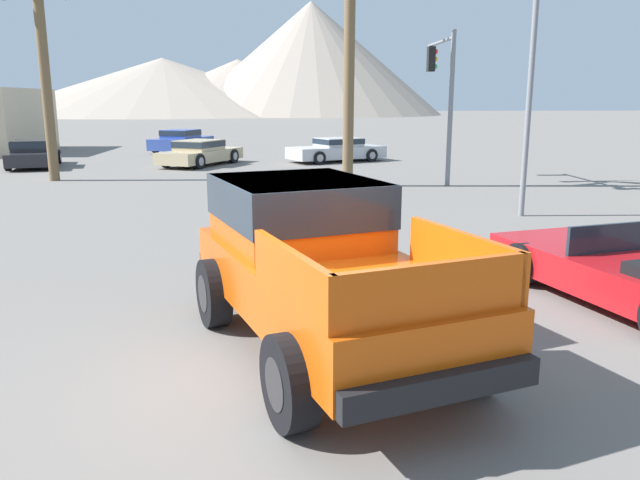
{
  "coord_description": "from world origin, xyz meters",
  "views": [
    {
      "loc": [
        -0.18,
        -6.28,
        2.87
      ],
      "look_at": [
        0.38,
        1.47,
        1.12
      ],
      "focal_mm": 35.0,
      "sensor_mm": 36.0,
      "label": 1
    }
  ],
  "objects_px": {
    "red_convertible_car": "(632,277)",
    "parked_car_tan": "(200,152)",
    "orange_pickup_truck": "(315,255)",
    "parked_car_blue": "(182,140)",
    "traffic_light_main": "(442,79)",
    "parked_car_dark": "(34,153)",
    "palm_tree_short": "(37,14)",
    "parked_car_silver": "(337,149)",
    "street_lamp_post": "(535,17)"
  },
  "relations": [
    {
      "from": "orange_pickup_truck",
      "to": "parked_car_silver",
      "type": "relative_size",
      "value": 1.06
    },
    {
      "from": "parked_car_tan",
      "to": "parked_car_blue",
      "type": "relative_size",
      "value": 1.02
    },
    {
      "from": "parked_car_silver",
      "to": "palm_tree_short",
      "type": "distance_m",
      "value": 13.76
    },
    {
      "from": "parked_car_dark",
      "to": "palm_tree_short",
      "type": "height_order",
      "value": "palm_tree_short"
    },
    {
      "from": "orange_pickup_truck",
      "to": "red_convertible_car",
      "type": "distance_m",
      "value": 4.75
    },
    {
      "from": "red_convertible_car",
      "to": "parked_car_tan",
      "type": "xyz_separation_m",
      "value": [
        -8.36,
        20.2,
        0.15
      ]
    },
    {
      "from": "red_convertible_car",
      "to": "parked_car_dark",
      "type": "distance_m",
      "value": 25.28
    },
    {
      "from": "street_lamp_post",
      "to": "palm_tree_short",
      "type": "distance_m",
      "value": 16.44
    },
    {
      "from": "parked_car_silver",
      "to": "parked_car_dark",
      "type": "distance_m",
      "value": 13.53
    },
    {
      "from": "parked_car_tan",
      "to": "traffic_light_main",
      "type": "height_order",
      "value": "traffic_light_main"
    },
    {
      "from": "traffic_light_main",
      "to": "street_lamp_post",
      "type": "distance_m",
      "value": 7.16
    },
    {
      "from": "parked_car_tan",
      "to": "street_lamp_post",
      "type": "relative_size",
      "value": 0.61
    },
    {
      "from": "red_convertible_car",
      "to": "traffic_light_main",
      "type": "xyz_separation_m",
      "value": [
        0.86,
        14.04,
        3.14
      ]
    },
    {
      "from": "orange_pickup_truck",
      "to": "traffic_light_main",
      "type": "bearing_deg",
      "value": 51.39
    },
    {
      "from": "parked_car_tan",
      "to": "parked_car_silver",
      "type": "bearing_deg",
      "value": 38.53
    },
    {
      "from": "parked_car_dark",
      "to": "parked_car_silver",
      "type": "bearing_deg",
      "value": -6.51
    },
    {
      "from": "parked_car_dark",
      "to": "street_lamp_post",
      "type": "relative_size",
      "value": 0.56
    },
    {
      "from": "red_convertible_car",
      "to": "palm_tree_short",
      "type": "xyz_separation_m",
      "value": [
        -13.1,
        15.09,
        5.31
      ]
    },
    {
      "from": "palm_tree_short",
      "to": "street_lamp_post",
      "type": "bearing_deg",
      "value": -29.55
    },
    {
      "from": "red_convertible_car",
      "to": "parked_car_silver",
      "type": "height_order",
      "value": "parked_car_silver"
    },
    {
      "from": "orange_pickup_truck",
      "to": "parked_car_dark",
      "type": "xyz_separation_m",
      "value": [
        -10.94,
        21.04,
        -0.5
      ]
    },
    {
      "from": "orange_pickup_truck",
      "to": "parked_car_tan",
      "type": "bearing_deg",
      "value": 81.25
    },
    {
      "from": "parked_car_silver",
      "to": "parked_car_tan",
      "type": "distance_m",
      "value": 6.42
    },
    {
      "from": "parked_car_blue",
      "to": "palm_tree_short",
      "type": "relative_size",
      "value": 0.62
    },
    {
      "from": "orange_pickup_truck",
      "to": "traffic_light_main",
      "type": "relative_size",
      "value": 1.01
    },
    {
      "from": "red_convertible_car",
      "to": "parked_car_tan",
      "type": "bearing_deg",
      "value": 97.81
    },
    {
      "from": "parked_car_silver",
      "to": "parked_car_tan",
      "type": "bearing_deg",
      "value": 77.18
    },
    {
      "from": "parked_car_blue",
      "to": "parked_car_silver",
      "type": "bearing_deg",
      "value": -16.62
    },
    {
      "from": "palm_tree_short",
      "to": "parked_car_dark",
      "type": "bearing_deg",
      "value": 116.37
    },
    {
      "from": "orange_pickup_truck",
      "to": "parked_car_tan",
      "type": "height_order",
      "value": "orange_pickup_truck"
    },
    {
      "from": "parked_car_dark",
      "to": "traffic_light_main",
      "type": "relative_size",
      "value": 0.88
    },
    {
      "from": "orange_pickup_truck",
      "to": "parked_car_tan",
      "type": "xyz_separation_m",
      "value": [
        -3.79,
        21.28,
        -0.51
      ]
    },
    {
      "from": "red_convertible_car",
      "to": "parked_car_blue",
      "type": "xyz_separation_m",
      "value": [
        -10.29,
        28.0,
        0.2
      ]
    },
    {
      "from": "red_convertible_car",
      "to": "palm_tree_short",
      "type": "distance_m",
      "value": 20.67
    },
    {
      "from": "orange_pickup_truck",
      "to": "street_lamp_post",
      "type": "relative_size",
      "value": 0.64
    },
    {
      "from": "parked_car_blue",
      "to": "street_lamp_post",
      "type": "height_order",
      "value": "street_lamp_post"
    },
    {
      "from": "palm_tree_short",
      "to": "parked_car_blue",
      "type": "bearing_deg",
      "value": 77.74
    },
    {
      "from": "orange_pickup_truck",
      "to": "red_convertible_car",
      "type": "relative_size",
      "value": 1.09
    },
    {
      "from": "street_lamp_post",
      "to": "palm_tree_short",
      "type": "relative_size",
      "value": 1.04
    },
    {
      "from": "parked_car_tan",
      "to": "street_lamp_post",
      "type": "bearing_deg",
      "value": -27.29
    },
    {
      "from": "red_convertible_car",
      "to": "parked_car_silver",
      "type": "xyz_separation_m",
      "value": [
        -2.08,
        21.5,
        0.14
      ]
    },
    {
      "from": "orange_pickup_truck",
      "to": "parked_car_silver",
      "type": "distance_m",
      "value": 22.72
    },
    {
      "from": "orange_pickup_truck",
      "to": "palm_tree_short",
      "type": "relative_size",
      "value": 0.67
    },
    {
      "from": "parked_car_blue",
      "to": "traffic_light_main",
      "type": "xyz_separation_m",
      "value": [
        11.15,
        -13.95,
        2.95
      ]
    },
    {
      "from": "traffic_light_main",
      "to": "palm_tree_short",
      "type": "bearing_deg",
      "value": 85.71
    },
    {
      "from": "parked_car_dark",
      "to": "street_lamp_post",
      "type": "xyz_separation_m",
      "value": [
        16.7,
        -12.97,
        4.2
      ]
    },
    {
      "from": "palm_tree_short",
      "to": "parked_car_silver",
      "type": "bearing_deg",
      "value": 30.19
    },
    {
      "from": "parked_car_tan",
      "to": "palm_tree_short",
      "type": "height_order",
      "value": "palm_tree_short"
    },
    {
      "from": "red_convertible_car",
      "to": "orange_pickup_truck",
      "type": "bearing_deg",
      "value": 178.57
    },
    {
      "from": "parked_car_silver",
      "to": "street_lamp_post",
      "type": "bearing_deg",
      "value": 168.16
    }
  ]
}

